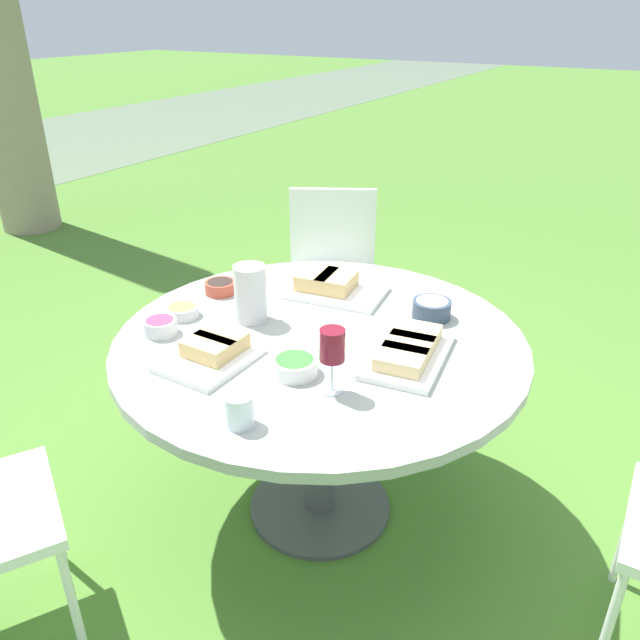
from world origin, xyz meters
TOP-DOWN VIEW (x-y plane):
  - ground_plane at (0.00, 0.00)m, footprint 40.00×40.00m
  - dining_table at (0.00, 0.00)m, footprint 1.34×1.34m
  - chair_far_back at (1.04, 0.54)m, footprint 0.58×0.58m
  - water_pitcher at (-0.01, 0.26)m, footprint 0.12×0.11m
  - wine_glass at (-0.26, -0.19)m, footprint 0.07×0.07m
  - platter_bread_main at (0.32, 0.14)m, footprint 0.28×0.38m
  - platter_charcuterie at (0.01, -0.31)m, footprint 0.39×0.26m
  - platter_sandwich_side at (-0.30, 0.21)m, footprint 0.29×0.23m
  - bowl_fries at (-0.11, 0.49)m, footprint 0.12×0.12m
  - bowl_salad at (-0.24, -0.05)m, footprint 0.14×0.14m
  - bowl_olives at (0.11, 0.50)m, footprint 0.12×0.12m
  - bowl_dip_red at (-0.25, 0.46)m, footprint 0.11×0.11m
  - bowl_dip_cream at (0.31, -0.26)m, footprint 0.13×0.13m
  - cup_water_near at (-0.52, -0.06)m, footprint 0.08×0.08m

SIDE VIEW (x-z plane):
  - ground_plane at x=0.00m, z-range 0.00..0.00m
  - chair_far_back at x=1.04m, z-range 0.08..0.97m
  - dining_table at x=0.00m, z-range 0.27..1.00m
  - bowl_fries at x=-0.11m, z-range 0.74..0.78m
  - bowl_olives at x=0.11m, z-range 0.74..0.79m
  - bowl_salad at x=-0.24m, z-range 0.74..0.79m
  - platter_charcuterie at x=0.01m, z-range 0.74..0.80m
  - platter_sandwich_side at x=-0.30m, z-range 0.73..0.80m
  - bowl_dip_red at x=-0.25m, z-range 0.74..0.79m
  - platter_bread_main at x=0.32m, z-range 0.73..0.81m
  - bowl_dip_cream at x=0.31m, z-range 0.74..0.81m
  - cup_water_near at x=-0.52m, z-range 0.74..0.83m
  - water_pitcher at x=-0.01m, z-range 0.74..0.94m
  - wine_glass at x=-0.26m, z-range 0.78..0.98m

